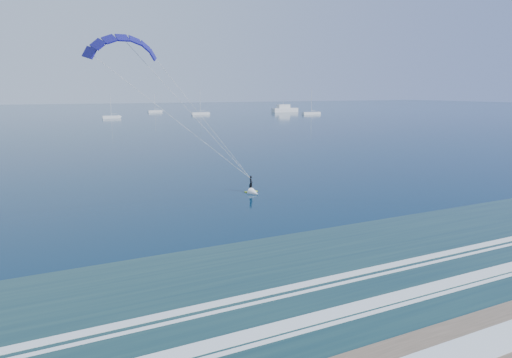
{
  "coord_description": "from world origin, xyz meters",
  "views": [
    {
      "loc": [
        -15.06,
        -13.63,
        12.27
      ],
      "look_at": [
        5.69,
        27.85,
        3.26
      ],
      "focal_mm": 32.0,
      "sensor_mm": 36.0,
      "label": 1
    }
  ],
  "objects_px": {
    "sailboat_3": "(200,113)",
    "sailboat_4": "(311,113)",
    "motor_yacht": "(285,109)",
    "sailboat_2": "(155,111)",
    "kitesurfer_rig": "(197,119)",
    "sailboat_1": "(111,117)"
  },
  "relations": [
    {
      "from": "sailboat_3",
      "to": "sailboat_4",
      "type": "xyz_separation_m",
      "value": [
        53.02,
        -23.51,
        0.01
      ]
    },
    {
      "from": "motor_yacht",
      "to": "sailboat_4",
      "type": "height_order",
      "value": "sailboat_4"
    },
    {
      "from": "sailboat_2",
      "to": "sailboat_4",
      "type": "bearing_deg",
      "value": -40.52
    },
    {
      "from": "kitesurfer_rig",
      "to": "sailboat_1",
      "type": "height_order",
      "value": "kitesurfer_rig"
    },
    {
      "from": "kitesurfer_rig",
      "to": "sailboat_2",
      "type": "relative_size",
      "value": 1.97
    },
    {
      "from": "sailboat_3",
      "to": "kitesurfer_rig",
      "type": "bearing_deg",
      "value": -109.79
    },
    {
      "from": "kitesurfer_rig",
      "to": "sailboat_4",
      "type": "relative_size",
      "value": 1.52
    },
    {
      "from": "sailboat_2",
      "to": "sailboat_3",
      "type": "height_order",
      "value": "sailboat_3"
    },
    {
      "from": "kitesurfer_rig",
      "to": "sailboat_3",
      "type": "height_order",
      "value": "kitesurfer_rig"
    },
    {
      "from": "kitesurfer_rig",
      "to": "sailboat_3",
      "type": "relative_size",
      "value": 1.65
    },
    {
      "from": "sailboat_2",
      "to": "sailboat_4",
      "type": "xyz_separation_m",
      "value": [
        68.04,
        -58.14,
        0.02
      ]
    },
    {
      "from": "kitesurfer_rig",
      "to": "sailboat_3",
      "type": "bearing_deg",
      "value": 70.21
    },
    {
      "from": "motor_yacht",
      "to": "sailboat_1",
      "type": "distance_m",
      "value": 102.11
    },
    {
      "from": "motor_yacht",
      "to": "sailboat_1",
      "type": "bearing_deg",
      "value": -169.64
    },
    {
      "from": "sailboat_2",
      "to": "sailboat_3",
      "type": "relative_size",
      "value": 0.84
    },
    {
      "from": "sailboat_2",
      "to": "sailboat_3",
      "type": "bearing_deg",
      "value": -66.56
    },
    {
      "from": "sailboat_3",
      "to": "motor_yacht",
      "type": "bearing_deg",
      "value": 5.71
    },
    {
      "from": "motor_yacht",
      "to": "kitesurfer_rig",
      "type": "bearing_deg",
      "value": -122.5
    },
    {
      "from": "sailboat_2",
      "to": "sailboat_4",
      "type": "distance_m",
      "value": 89.5
    },
    {
      "from": "sailboat_2",
      "to": "sailboat_1",
      "type": "bearing_deg",
      "value": -123.8
    },
    {
      "from": "kitesurfer_rig",
      "to": "sailboat_1",
      "type": "relative_size",
      "value": 1.94
    },
    {
      "from": "sailboat_1",
      "to": "sailboat_2",
      "type": "height_order",
      "value": "sailboat_1"
    }
  ]
}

